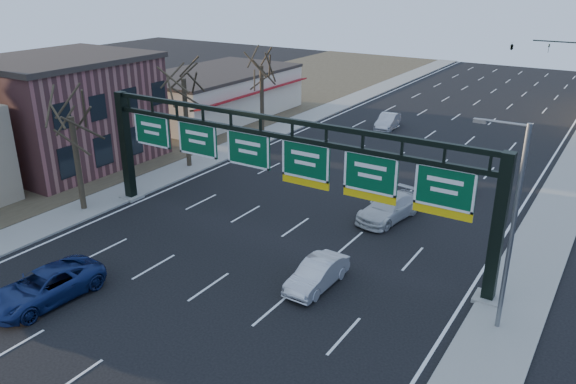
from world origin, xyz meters
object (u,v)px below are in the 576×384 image
Objects in this scene: sign_gantry at (279,163)px; car_silver_sedan at (317,274)px; car_blue_suv at (45,286)px; car_white_wagon at (389,208)px.

sign_gantry is 5.99× the size of car_silver_sedan.
car_blue_suv is at bearing -117.59° from sign_gantry.
car_white_wagon is at bearing 63.57° from car_blue_suv.
car_white_wagon reaches higher than car_silver_sedan.
car_blue_suv is 1.31× the size of car_silver_sedan.
sign_gantry is 4.57× the size of car_blue_suv.
car_silver_sedan is (4.24, -3.16, -3.95)m from sign_gantry.
car_silver_sedan is 0.81× the size of car_white_wagon.
sign_gantry is 8.30m from car_white_wagon.
car_white_wagon is at bearing 56.79° from sign_gantry.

